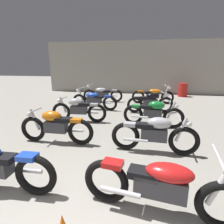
# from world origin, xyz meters

# --- Properties ---
(back_wall) EXTENTS (12.55, 0.24, 3.60)m
(back_wall) POSITION_xyz_m (0.00, 12.14, 1.80)
(back_wall) COLOR #9E998E
(back_wall) RESTS_ON ground
(motorcycle_left_row_1) EXTENTS (1.97, 0.48, 0.88)m
(motorcycle_left_row_1) POSITION_xyz_m (-1.21, 2.95, 0.46)
(motorcycle_left_row_1) COLOR black
(motorcycle_left_row_1) RESTS_ON ground
(motorcycle_left_row_2) EXTENTS (1.97, 0.48, 0.88)m
(motorcycle_left_row_2) POSITION_xyz_m (-1.30, 4.80, 0.46)
(motorcycle_left_row_2) COLOR black
(motorcycle_left_row_2) RESTS_ON ground
(motorcycle_left_row_3) EXTENTS (2.17, 0.68, 0.97)m
(motorcycle_left_row_3) POSITION_xyz_m (-1.30, 6.71, 0.45)
(motorcycle_left_row_3) COLOR black
(motorcycle_left_row_3) RESTS_ON ground
(motorcycle_left_row_4) EXTENTS (2.17, 0.68, 0.97)m
(motorcycle_left_row_4) POSITION_xyz_m (-1.35, 8.55, 0.45)
(motorcycle_left_row_4) COLOR black
(motorcycle_left_row_4) RESTS_ON ground
(motorcycle_right_row_0) EXTENTS (2.16, 0.68, 0.97)m
(motorcycle_right_row_0) POSITION_xyz_m (1.27, 1.03, 0.45)
(motorcycle_right_row_0) COLOR black
(motorcycle_right_row_0) RESTS_ON ground
(motorcycle_right_row_1) EXTENTS (1.97, 0.48, 0.88)m
(motorcycle_right_row_1) POSITION_xyz_m (1.24, 2.87, 0.46)
(motorcycle_right_row_1) COLOR black
(motorcycle_right_row_1) RESTS_ON ground
(motorcycle_right_row_2) EXTENTS (1.96, 0.52, 0.88)m
(motorcycle_right_row_2) POSITION_xyz_m (1.26, 4.77, 0.46)
(motorcycle_right_row_2) COLOR black
(motorcycle_right_row_2) RESTS_ON ground
(motorcycle_right_row_3) EXTENTS (1.95, 0.65, 0.88)m
(motorcycle_right_row_3) POSITION_xyz_m (1.21, 6.60, 0.46)
(motorcycle_right_row_3) COLOR black
(motorcycle_right_row_3) RESTS_ON ground
(motorcycle_right_row_4) EXTENTS (2.17, 0.68, 0.97)m
(motorcycle_right_row_4) POSITION_xyz_m (1.36, 8.54, 0.45)
(motorcycle_right_row_4) COLOR black
(motorcycle_right_row_4) RESTS_ON ground
(oil_drum) EXTENTS (0.59, 0.59, 0.85)m
(oil_drum) POSITION_xyz_m (3.29, 11.16, 0.43)
(oil_drum) COLOR red
(oil_drum) RESTS_ON ground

